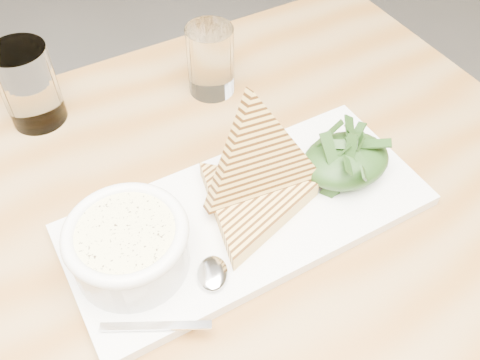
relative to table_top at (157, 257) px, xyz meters
name	(u,v)px	position (x,y,z in m)	size (l,w,h in m)	color
table_top	(157,257)	(0.00, 0.00, 0.00)	(1.10, 0.74, 0.04)	olive
table_leg_br	(330,165)	(0.50, 0.32, -0.39)	(0.06, 0.06, 0.74)	olive
platter	(247,215)	(0.11, -0.01, 0.03)	(0.43, 0.19, 0.02)	white
soup_bowl	(130,250)	(-0.03, -0.02, 0.06)	(0.12, 0.12, 0.05)	white
soup	(125,234)	(-0.03, -0.02, 0.09)	(0.10, 0.10, 0.01)	#F4EAA4
bowl_rim	(125,233)	(-0.03, -0.02, 0.09)	(0.13, 0.13, 0.01)	white
sandwich_flat	(251,205)	(0.12, -0.01, 0.05)	(0.17, 0.17, 0.02)	#D9AB53
sandwich_lean	(260,160)	(0.14, 0.01, 0.09)	(0.17, 0.17, 0.09)	#D9AB53
salad_base	(346,160)	(0.25, -0.01, 0.06)	(0.11, 0.09, 0.04)	black
arugula_pile	(346,157)	(0.25, -0.01, 0.06)	(0.11, 0.10, 0.05)	#274C1C
spoon_bowl	(213,273)	(0.04, -0.07, 0.04)	(0.03, 0.04, 0.01)	silver
spoon_handle	(156,326)	(-0.03, -0.10, 0.04)	(0.11, 0.01, 0.00)	silver
glass_near	(29,86)	(-0.07, 0.28, 0.08)	(0.08, 0.08, 0.12)	white
glass_far	(211,60)	(0.18, 0.23, 0.07)	(0.07, 0.07, 0.10)	white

